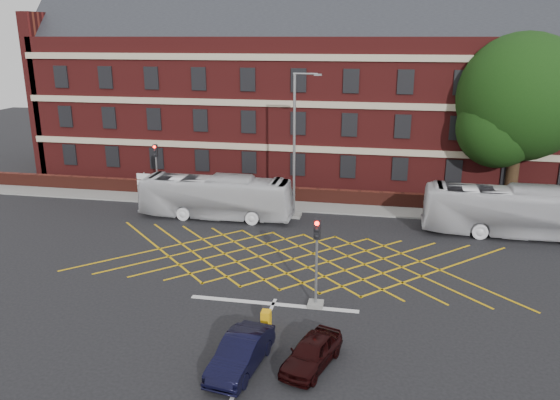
% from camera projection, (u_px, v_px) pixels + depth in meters
% --- Properties ---
extents(ground, '(120.00, 120.00, 0.00)m').
position_uv_depth(ground, '(287.00, 273.00, 28.84)').
color(ground, black).
rests_on(ground, ground).
extents(victorian_building, '(51.00, 12.17, 20.40)m').
position_uv_depth(victorian_building, '(335.00, 87.00, 47.21)').
color(victorian_building, '#591717').
rests_on(victorian_building, ground).
extents(boundary_wall, '(56.00, 0.50, 1.10)m').
position_uv_depth(boundary_wall, '(318.00, 196.00, 40.90)').
color(boundary_wall, '#4A1B13').
rests_on(boundary_wall, ground).
extents(far_pavement, '(60.00, 3.00, 0.12)m').
position_uv_depth(far_pavement, '(316.00, 206.00, 40.10)').
color(far_pavement, slate).
rests_on(far_pavement, ground).
extents(box_junction_hatching, '(8.22, 8.22, 0.02)m').
position_uv_depth(box_junction_hatching, '(293.00, 259.00, 30.72)').
color(box_junction_hatching, '#CC990C').
rests_on(box_junction_hatching, ground).
extents(stop_line, '(8.00, 0.30, 0.02)m').
position_uv_depth(stop_line, '(273.00, 304.00, 25.55)').
color(stop_line, silver).
rests_on(stop_line, ground).
extents(centre_line, '(0.15, 14.00, 0.02)m').
position_uv_depth(centre_line, '(236.00, 388.00, 19.44)').
color(centre_line, silver).
rests_on(centre_line, ground).
extents(bus_left, '(10.54, 2.47, 2.93)m').
position_uv_depth(bus_left, '(216.00, 197.00, 37.35)').
color(bus_left, silver).
rests_on(bus_left, ground).
extents(bus_right, '(11.39, 2.91, 3.16)m').
position_uv_depth(bus_right, '(516.00, 212.00, 33.90)').
color(bus_right, silver).
rests_on(bus_right, ground).
extents(car_navy, '(1.92, 4.07, 1.29)m').
position_uv_depth(car_navy, '(241.00, 353.00, 20.44)').
color(car_navy, black).
rests_on(car_navy, ground).
extents(car_maroon, '(2.36, 3.68, 1.17)m').
position_uv_depth(car_maroon, '(312.00, 352.00, 20.61)').
color(car_maroon, black).
rests_on(car_maroon, ground).
extents(deciduous_tree, '(9.11, 9.11, 12.42)m').
position_uv_depth(deciduous_tree, '(520.00, 106.00, 38.96)').
color(deciduous_tree, black).
rests_on(deciduous_tree, ground).
extents(traffic_light_near, '(0.70, 0.70, 4.27)m').
position_uv_depth(traffic_light_near, '(316.00, 271.00, 24.84)').
color(traffic_light_near, slate).
rests_on(traffic_light_near, ground).
extents(traffic_light_far, '(0.70, 0.70, 4.27)m').
position_uv_depth(traffic_light_far, '(157.00, 177.00, 41.45)').
color(traffic_light_far, slate).
rests_on(traffic_light_far, ground).
extents(street_lamp, '(2.25, 1.00, 9.78)m').
position_uv_depth(street_lamp, '(295.00, 169.00, 36.92)').
color(street_lamp, slate).
rests_on(street_lamp, ground).
extents(direction_signs, '(1.10, 0.16, 2.20)m').
position_uv_depth(direction_signs, '(144.00, 183.00, 41.22)').
color(direction_signs, gray).
rests_on(direction_signs, ground).
extents(utility_cabinet, '(0.40, 0.43, 0.82)m').
position_uv_depth(utility_cabinet, '(266.00, 320.00, 23.32)').
color(utility_cabinet, '#E4A20D').
rests_on(utility_cabinet, ground).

